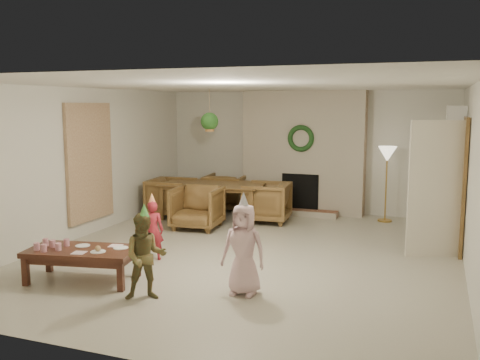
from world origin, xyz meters
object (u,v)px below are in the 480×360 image
at_px(dining_chair_right, 267,202).
at_px(child_plaid, 145,257).
at_px(dining_chair_near, 197,208).
at_px(child_pink, 244,249).
at_px(dining_chair_far, 226,192).
at_px(dining_chair_left, 171,197).
at_px(dining_table, 213,201).
at_px(child_red, 153,230).
at_px(coffee_table_top, 82,251).

bearing_deg(dining_chair_right, child_plaid, -5.88).
relative_size(dining_chair_near, child_pink, 0.78).
bearing_deg(dining_chair_far, dining_chair_left, 45.00).
distance_m(dining_chair_near, dining_chair_far, 1.74).
bearing_deg(dining_table, child_plaid, -81.48).
distance_m(dining_chair_near, dining_chair_left, 1.23).
bearing_deg(child_red, dining_chair_near, -105.37).
relative_size(child_red, child_plaid, 0.86).
distance_m(dining_chair_left, coffee_table_top, 3.97).
xyz_separation_m(dining_table, child_plaid, (1.01, -4.23, 0.15)).
height_order(coffee_table_top, child_pink, child_pink).
height_order(child_red, child_plaid, child_plaid).
height_order(dining_chair_left, coffee_table_top, dining_chair_left).
bearing_deg(child_red, dining_table, -105.83).
bearing_deg(child_pink, dining_chair_near, 123.60).
xyz_separation_m(dining_table, dining_chair_far, (-0.07, 0.87, 0.04)).
bearing_deg(child_red, child_plaid, 95.23).
relative_size(dining_chair_near, child_red, 0.98).
height_order(dining_table, coffee_table_top, dining_table).
bearing_deg(dining_table, child_red, -88.94).
xyz_separation_m(dining_chair_right, child_pink, (0.92, -3.77, 0.16)).
distance_m(dining_table, dining_chair_near, 0.87).
bearing_deg(dining_chair_right, dining_chair_near, -51.34).
bearing_deg(coffee_table_top, dining_table, 77.96).
distance_m(dining_chair_near, dining_chair_right, 1.39).
bearing_deg(dining_chair_left, coffee_table_top, -173.28).
relative_size(child_red, child_pink, 0.80).
distance_m(dining_chair_far, coffee_table_top, 4.83).
relative_size(coffee_table_top, child_red, 1.58).
distance_m(dining_chair_far, dining_chair_left, 1.23).
height_order(coffee_table_top, child_plaid, child_plaid).
xyz_separation_m(dining_chair_far, child_plaid, (1.08, -5.10, 0.12)).
bearing_deg(dining_chair_right, dining_chair_far, -128.66).
xyz_separation_m(dining_table, dining_chair_right, (1.08, 0.09, 0.04)).
bearing_deg(child_pink, dining_chair_right, 102.87).
relative_size(dining_table, dining_chair_far, 2.34).
bearing_deg(dining_table, coffee_table_top, -95.86).
xyz_separation_m(dining_chair_left, coffee_table_top, (0.80, -3.89, 0.00)).
distance_m(dining_chair_far, dining_chair_right, 1.39).
distance_m(dining_chair_right, coffee_table_top, 4.22).
bearing_deg(child_plaid, dining_chair_near, 75.99).
xyz_separation_m(dining_table, child_red, (0.29, -2.83, 0.08)).
bearing_deg(dining_chair_left, dining_chair_near, -135.00).
bearing_deg(coffee_table_top, child_plaid, -24.99).
xyz_separation_m(dining_chair_near, dining_chair_far, (-0.15, 1.73, 0.00)).
bearing_deg(child_plaid, child_pink, -0.51).
distance_m(dining_chair_right, child_red, 3.03).
height_order(dining_chair_right, child_pink, child_pink).
bearing_deg(child_red, dining_chair_left, -88.93).
distance_m(dining_table, coffee_table_top, 3.97).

